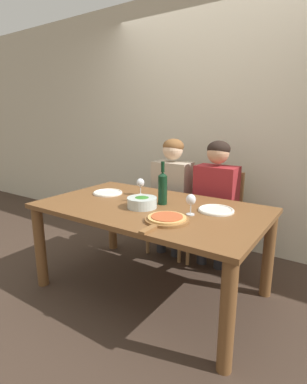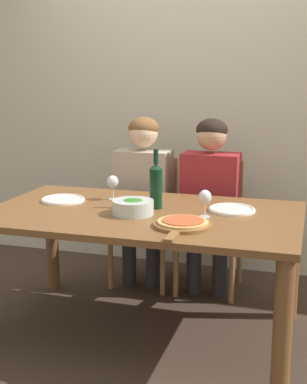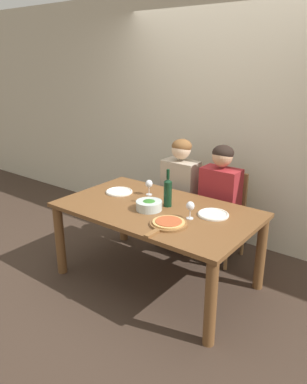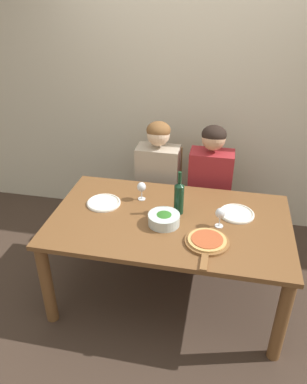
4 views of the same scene
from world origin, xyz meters
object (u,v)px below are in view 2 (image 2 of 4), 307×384
object	(u,v)px
pizza_on_board	(182,224)
wine_glass_right	(205,198)
wine_bottle	(156,185)
broccoli_bowl	(133,207)
wine_glass_left	(113,183)
dinner_plate_left	(63,200)
person_woman	(143,187)
person_man	(210,191)
chair_right	(212,221)
chair_left	(148,216)
dinner_plate_right	(232,209)

from	to	relation	value
pizza_on_board	wine_glass_right	world-z (taller)	wine_glass_right
wine_bottle	broccoli_bowl	distance (m)	0.21
pizza_on_board	wine_glass_right	xyz separation A→B (m)	(0.07, 0.22, 0.09)
wine_bottle	wine_glass_left	xyz separation A→B (m)	(-0.32, 0.13, -0.03)
dinner_plate_left	pizza_on_board	world-z (taller)	pizza_on_board
person_woman	dinner_plate_left	distance (m)	0.68
person_man	wine_bottle	size ratio (longest dim) A/B	3.51
chair_right	person_woman	distance (m)	0.54
pizza_on_board	chair_right	bearing A→B (deg)	92.48
chair_left	wine_glass_right	xyz separation A→B (m)	(0.59, -0.85, 0.36)
wine_glass_right	chair_left	bearing A→B (deg)	124.88
wine_bottle	pizza_on_board	world-z (taller)	wine_bottle
dinner_plate_right	wine_glass_left	bearing A→B (deg)	174.44
dinner_plate_left	chair_left	bearing A→B (deg)	66.66
chair_right	pizza_on_board	distance (m)	1.10
dinner_plate_right	wine_bottle	bearing A→B (deg)	-172.02
chair_right	chair_left	bearing A→B (deg)	180.00
chair_right	person_woman	size ratio (longest dim) A/B	0.74
person_man	chair_right	bearing A→B (deg)	90.00
pizza_on_board	wine_glass_left	world-z (taller)	wine_glass_left
person_man	dinner_plate_left	world-z (taller)	person_man
chair_left	dinner_plate_left	bearing A→B (deg)	-113.34
person_man	wine_glass_left	world-z (taller)	person_man
pizza_on_board	wine_glass_left	bearing A→B (deg)	139.89
wine_glass_left	wine_glass_right	world-z (taller)	same
dinner_plate_left	pizza_on_board	xyz separation A→B (m)	(0.83, -0.34, 0.01)
wine_glass_left	dinner_plate_left	bearing A→B (deg)	-155.27
person_woman	wine_bottle	world-z (taller)	person_woman
dinner_plate_left	wine_glass_left	distance (m)	0.32
broccoli_bowl	dinner_plate_right	distance (m)	0.56
person_man	wine_glass_right	bearing A→B (deg)	-81.12
chair_right	broccoli_bowl	bearing A→B (deg)	-107.09
wine_bottle	broccoli_bowl	size ratio (longest dim) A/B	1.50
chair_left	person_man	bearing A→B (deg)	-13.22
person_man	wine_bottle	xyz separation A→B (m)	(-0.19, -0.61, 0.15)
chair_left	wine_glass_right	distance (m)	1.09
person_man	pizza_on_board	bearing A→B (deg)	-87.23
broccoli_bowl	chair_right	bearing A→B (deg)	72.91
chair_left	broccoli_bowl	bearing A→B (deg)	-77.42
chair_right	wine_bottle	bearing A→B (deg)	-105.00
wine_glass_left	wine_glass_right	size ratio (longest dim) A/B	1.00
dinner_plate_left	wine_bottle	bearing A→B (deg)	-0.54
chair_left	broccoli_bowl	size ratio (longest dim) A/B	3.91
chair_left	wine_bottle	world-z (taller)	wine_bottle
chair_right	dinner_plate_right	world-z (taller)	chair_right
chair_right	person_woman	bearing A→B (deg)	-166.78
chair_left	dinner_plate_left	distance (m)	0.83
dinner_plate_left	person_woman	bearing A→B (deg)	62.96
wine_bottle	dinner_plate_left	xyz separation A→B (m)	(-0.59, 0.01, -0.13)
wine_bottle	person_woman	bearing A→B (deg)	114.47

